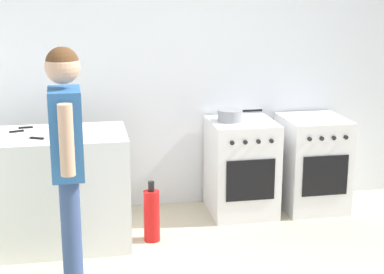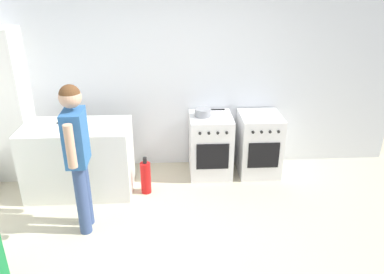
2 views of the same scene
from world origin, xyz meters
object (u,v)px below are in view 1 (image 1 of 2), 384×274
at_px(oven_right, 312,163).
at_px(knife_paring, 33,138).
at_px(knife_carving, 29,130).
at_px(person, 67,150).
at_px(oven_left, 241,167).
at_px(fire_extinguisher, 152,215).
at_px(pot, 230,115).
at_px(knife_chef, 37,127).

distance_m(oven_right, knife_paring, 2.52).
bearing_deg(knife_carving, person, -71.48).
relative_size(oven_left, fire_extinguisher, 1.70).
relative_size(oven_left, knife_paring, 4.32).
relative_size(oven_right, knife_carving, 2.65).
height_order(pot, knife_carving, pot).
bearing_deg(knife_chef, oven_right, 3.26).
distance_m(knife_chef, knife_paring, 0.36).
bearing_deg(oven_left, person, -141.79).
bearing_deg(fire_extinguisher, knife_paring, -178.44).
relative_size(oven_right, knife_chef, 2.73).
xyz_separation_m(oven_left, knife_paring, (-1.75, -0.50, 0.48)).
distance_m(pot, knife_chef, 1.65).
bearing_deg(person, oven_right, 28.43).
xyz_separation_m(oven_left, fire_extinguisher, (-0.87, -0.48, -0.21)).
distance_m(oven_left, knife_carving, 1.88).
bearing_deg(pot, oven_left, -8.20).
relative_size(knife_chef, knife_paring, 1.58).
relative_size(oven_right, fire_extinguisher, 1.70).
height_order(oven_right, pot, pot).
xyz_separation_m(oven_left, pot, (-0.10, 0.02, 0.48)).
distance_m(knife_paring, fire_extinguisher, 1.11).
relative_size(oven_left, pot, 2.13).
distance_m(oven_right, fire_extinguisher, 1.63).
xyz_separation_m(knife_chef, fire_extinguisher, (0.88, -0.34, -0.69)).
height_order(pot, person, person).
bearing_deg(oven_right, person, -151.57).
relative_size(person, fire_extinguisher, 3.28).
bearing_deg(fire_extinguisher, knife_carving, 165.40).
height_order(oven_left, knife_carving, knife_carving).
bearing_deg(pot, oven_right, -1.11).
distance_m(knife_chef, fire_extinguisher, 1.16).
bearing_deg(knife_carving, knife_chef, 61.33).
height_order(knife_chef, knife_carving, same).
bearing_deg(person, fire_extinguisher, 48.31).
height_order(knife_chef, person, person).
bearing_deg(oven_left, oven_right, -0.00).
relative_size(knife_carving, fire_extinguisher, 0.64).
height_order(oven_left, person, person).
distance_m(pot, knife_carving, 1.71).
bearing_deg(oven_right, knife_carving, -174.55).
xyz_separation_m(oven_left, knife_carving, (-1.80, -0.24, 0.48)).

